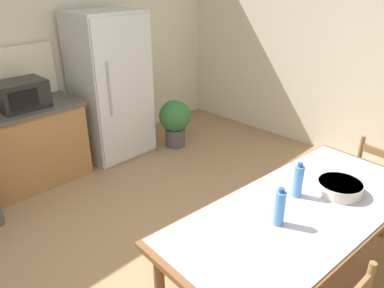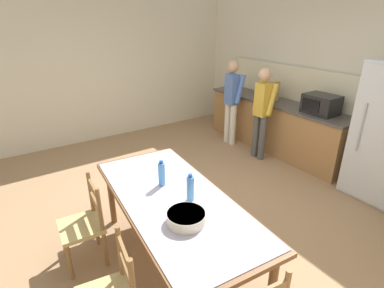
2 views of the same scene
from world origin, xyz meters
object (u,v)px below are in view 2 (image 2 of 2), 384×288
Objects in this scene: microwave at (321,104)px; dining_table at (174,204)px; bottle_near_centre at (162,174)px; bottle_off_centre at (190,188)px; serving_bowl at (186,217)px; person_at_sink at (232,99)px; paper_bag at (272,90)px; chair_side_near_left at (85,224)px; person_at_counter at (262,110)px.

microwave is 0.23× the size of dining_table.
microwave is 1.85× the size of bottle_near_centre.
microwave is 1.85× the size of bottle_off_centre.
bottle_off_centre is 0.84× the size of serving_bowl.
dining_table is 8.16× the size of bottle_off_centre.
person_at_sink is at bearing 126.51° from bottle_near_centre.
bottle_near_centre is at bearing 169.16° from serving_bowl.
bottle_near_centre is (1.35, -3.01, -0.19)m from paper_bag.
bottle_off_centre is 1.15m from chair_side_near_left.
microwave is 1.56× the size of serving_bowl.
serving_bowl is (0.25, -0.21, -0.07)m from bottle_off_centre.
chair_side_near_left is at bearing -126.95° from dining_table.
person_at_sink is (-1.59, 3.26, 0.46)m from chair_side_near_left.
person_at_counter reaches higher than bottle_off_centre.
serving_bowl is 0.20× the size of person_at_counter.
person_at_counter is at bearing 122.96° from serving_bowl.
serving_bowl is at bearing -72.94° from microwave.
microwave is 1.39× the size of paper_bag.
person_at_sink reaches higher than bottle_off_centre.
person_at_sink is at bearing 88.55° from person_at_counter.
serving_bowl is 0.20× the size of person_at_sink.
bottle_near_centre is 0.92m from chair_side_near_left.
dining_table is 1.37× the size of person_at_sink.
microwave is at bearing 94.27° from chair_side_near_left.
bottle_off_centre is (0.71, -2.93, -0.16)m from microwave.
person_at_counter is (-0.79, 3.24, 0.45)m from chair_side_near_left.
bottle_near_centre is 0.17× the size of person_at_counter.
paper_bag reaches higher than bottle_off_centre.
dining_table is 0.33m from bottle_near_centre.
chair_side_near_left is (1.07, -3.75, -0.66)m from paper_bag.
bottle_off_centre is (0.12, 0.11, 0.20)m from dining_table.
microwave is 3.29m from serving_bowl.
person_at_counter reaches higher than dining_table.
serving_bowl is 1.17m from chair_side_near_left.
bottle_off_centre is at bearing 42.97° from dining_table.
dining_table is 6.88× the size of serving_bowl.
bottle_off_centre is at bearing 12.76° from bottle_near_centre.
paper_bag is 3.96m from chair_side_near_left.
bottle_near_centre is 2.72m from person_at_counter.
person_at_counter is (0.28, -0.51, -0.21)m from paper_bag.
paper_bag is 0.16× the size of dining_table.
dining_table is at bearing -152.14° from person_at_counter.
serving_bowl is at bearing 37.70° from chair_side_near_left.
microwave is at bearing -71.98° from person_at_sink.
person_at_sink is (-2.25, 2.43, -0.01)m from bottle_off_centre.
person_at_sink reaches higher than dining_table.
dining_table is 0.94m from chair_side_near_left.
person_at_sink is (-0.52, -0.49, -0.20)m from paper_bag.
serving_bowl is at bearing -15.21° from dining_table.
dining_table is 1.40× the size of person_at_counter.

